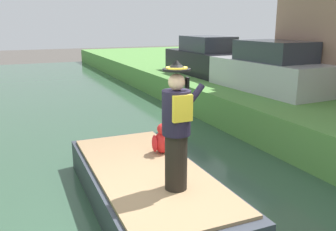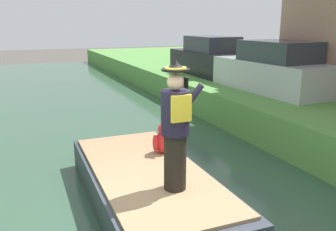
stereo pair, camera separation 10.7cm
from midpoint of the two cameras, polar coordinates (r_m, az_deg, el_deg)
The scene contains 5 objects.
boat at distance 6.08m, azimuth -2.74°, elevation -11.17°, with size 1.86×4.23×0.61m.
person_pirate at distance 4.97m, azimuth 1.85°, elevation -1.85°, with size 0.61×0.42×1.85m.
parrot_plush at distance 6.56m, azimuth -0.38°, elevation -3.95°, with size 0.36×0.34×0.57m.
parked_car_silver at distance 11.44m, azimuth 16.70°, elevation 6.96°, with size 1.87×4.07×1.50m.
parked_car_dark at distance 14.68m, azimuth 6.80°, elevation 9.03°, with size 1.74×4.02×1.50m.
Camera 2 is at (-1.83, -4.19, 3.04)m, focal length 38.36 mm.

